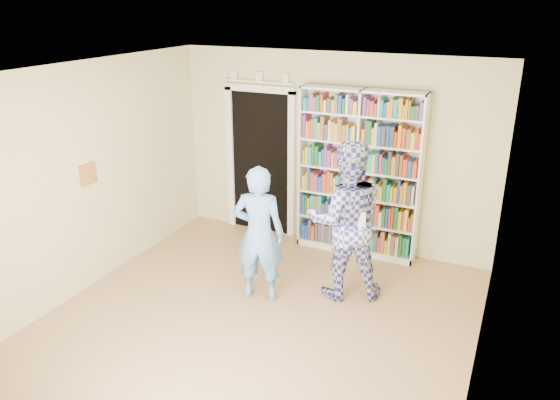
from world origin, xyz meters
The scene contains 11 objects.
floor centered at (0.00, 0.00, 0.00)m, with size 5.00×5.00×0.00m, color #AB8053.
ceiling centered at (0.00, 0.00, 2.70)m, with size 5.00×5.00×0.00m, color white.
wall_back centered at (0.00, 2.50, 1.35)m, with size 4.50×4.50×0.00m, color beige.
wall_left centered at (-2.25, 0.00, 1.35)m, with size 5.00×5.00×0.00m, color beige.
wall_right centered at (2.25, 0.00, 1.35)m, with size 5.00×5.00×0.00m, color beige.
bookshelf centered at (0.44, 2.34, 1.14)m, with size 1.65×0.31×2.27m.
doorway centered at (-1.10, 2.48, 1.18)m, with size 1.10×0.08×2.43m.
wall_art centered at (-2.23, 0.20, 1.40)m, with size 0.03×0.25×0.25m, color brown.
man_blue centered at (-0.22, 0.66, 0.81)m, with size 0.59×0.39×1.63m, color #649DDF.
man_plaid centered at (0.65, 1.15, 0.95)m, with size 0.92×0.72×1.89m, color navy.
paper_sheet centered at (0.83, 0.96, 1.00)m, with size 0.21×0.01×0.30m, color white.
Camera 1 is at (2.37, -4.42, 3.37)m, focal length 35.00 mm.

